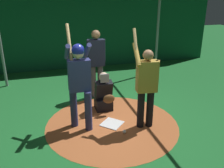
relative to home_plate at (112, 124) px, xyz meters
name	(u,v)px	position (x,y,z in m)	size (l,w,h in m)	color
ground_plane	(112,124)	(0.00, 0.00, -0.01)	(26.47, 26.47, 0.00)	#1E6B2D
dirt_circle	(112,124)	(0.00, 0.00, -0.01)	(2.90, 2.90, 0.01)	#B76033
home_plate	(112,124)	(0.00, 0.00, 0.00)	(0.42, 0.42, 0.01)	white
batter	(79,79)	(-0.06, -0.67, 1.10)	(0.68, 0.49, 2.15)	navy
catcher	(104,95)	(-0.74, 0.00, 0.37)	(0.58, 0.40, 0.97)	black
umpire	(96,60)	(-1.58, 0.02, 1.02)	(0.23, 0.49, 1.82)	#4C4C51
visitor	(146,84)	(0.26, 0.66, 0.97)	(0.57, 0.51, 2.06)	black
back_wall	(78,22)	(-4.48, 0.00, 1.67)	(0.22, 10.47, 3.35)	#145133
cage_frame	(112,23)	(0.00, 0.00, 2.17)	(6.28, 5.05, 3.06)	gray
baseball_0	(124,132)	(0.44, 0.14, 0.03)	(0.07, 0.07, 0.07)	white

